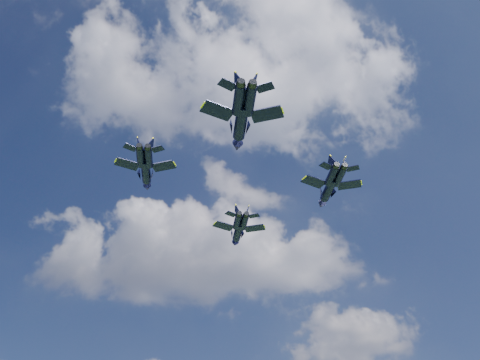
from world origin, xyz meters
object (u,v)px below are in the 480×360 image
(jet_right, at_px, (328,190))
(jet_left, at_px, (146,172))
(jet_slot, at_px, (241,124))
(jet_lead, at_px, (238,232))

(jet_right, bearing_deg, jet_left, 178.95)
(jet_left, distance_m, jet_slot, 22.91)
(jet_lead, bearing_deg, jet_left, -133.98)
(jet_left, bearing_deg, jet_right, 2.12)
(jet_left, height_order, jet_right, jet_left)
(jet_lead, xyz_separation_m, jet_right, (18.53, -17.46, -1.85))
(jet_lead, relative_size, jet_left, 1.03)
(jet_lead, height_order, jet_left, jet_lead)
(jet_lead, height_order, jet_right, jet_lead)
(jet_right, bearing_deg, jet_lead, 124.33)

